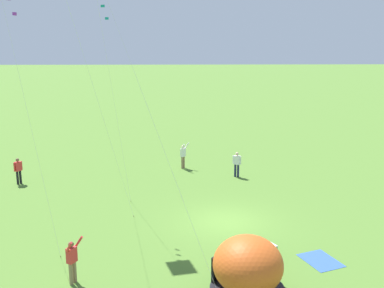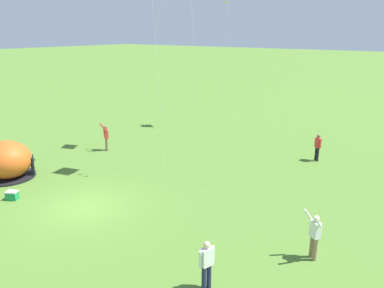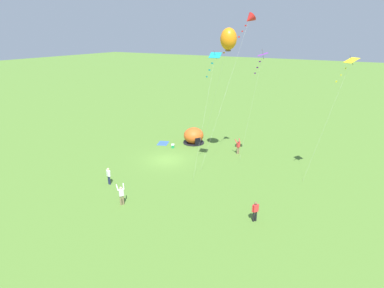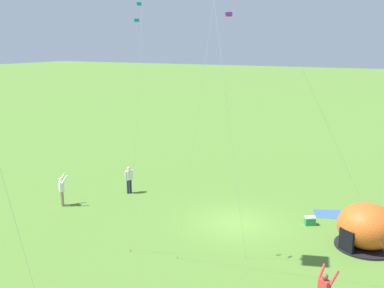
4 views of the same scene
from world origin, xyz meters
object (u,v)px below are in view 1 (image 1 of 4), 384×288
Objects in this scene: person_arms_raised at (183,155)px; person_far_back at (237,163)px; person_near_tent at (18,170)px; cooler_box at (270,249)px; person_with_toddler at (72,259)px; popup_tent at (248,266)px.

person_arms_raised is 1.10× the size of person_far_back.
person_arms_raised is 1.10× the size of person_near_tent.
cooler_box is 8.35m from person_with_toddler.
person_with_toddler is (-12.36, -6.30, 0.03)m from person_near_tent.
person_near_tent is 14.31m from person_far_back.
person_with_toddler is at bearing 84.09° from popup_tent.
person_near_tent is (-3.34, 10.64, -0.03)m from person_arms_raised.
person_far_back is 15.68m from person_with_toddler.
person_near_tent is (10.16, 14.32, 0.74)m from cooler_box.
person_arms_raised is at bearing 58.89° from person_far_back.
popup_tent is 1.49× the size of person_arms_raised.
cooler_box is 17.57m from person_near_tent.
popup_tent is 18.33m from person_near_tent.
person_near_tent is 1.00× the size of person_far_back.
cooler_box is at bearing -164.76° from person_arms_raised.
person_arms_raised is at bearing -72.57° from person_near_tent.
popup_tent is 1.49× the size of person_with_toddler.
person_near_tent is at bearing 27.01° from person_with_toddler.
person_arms_raised is at bearing 15.24° from cooler_box.
person_far_back is (-2.19, -3.62, -0.03)m from person_arms_raised.
popup_tent reaches higher than person_far_back.
person_far_back is at bearing -5.57° from popup_tent.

